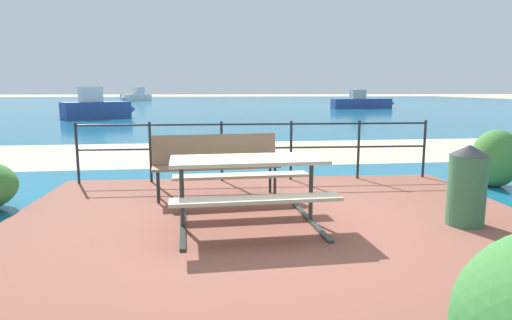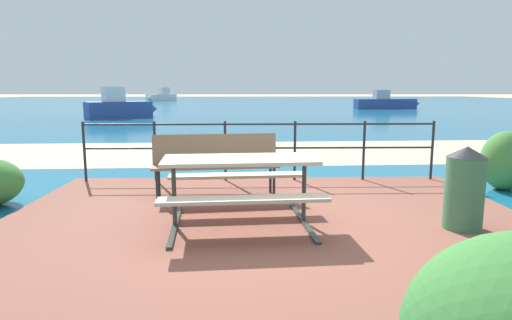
{
  "view_description": "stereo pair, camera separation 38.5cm",
  "coord_description": "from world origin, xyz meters",
  "px_view_note": "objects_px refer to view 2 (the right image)",
  "views": [
    {
      "loc": [
        -0.65,
        -4.93,
        1.61
      ],
      "look_at": [
        -0.1,
        1.4,
        0.57
      ],
      "focal_mm": 30.7,
      "sensor_mm": 36.0,
      "label": 1
    },
    {
      "loc": [
        -0.26,
        -4.95,
        1.61
      ],
      "look_at": [
        -0.1,
        1.4,
        0.57
      ],
      "focal_mm": 30.7,
      "sensor_mm": 36.0,
      "label": 2
    }
  ],
  "objects_px": {
    "trash_bin": "(465,188)",
    "boat_far": "(387,103)",
    "park_bench": "(216,159)",
    "picnic_table": "(240,174)",
    "boat_near": "(161,96)",
    "boat_mid": "(120,108)"
  },
  "relations": [
    {
      "from": "boat_mid",
      "to": "boat_far",
      "type": "relative_size",
      "value": 0.68
    },
    {
      "from": "picnic_table",
      "to": "park_bench",
      "type": "relative_size",
      "value": 1.0
    },
    {
      "from": "picnic_table",
      "to": "boat_far",
      "type": "height_order",
      "value": "boat_far"
    },
    {
      "from": "trash_bin",
      "to": "boat_near",
      "type": "distance_m",
      "value": 55.6
    },
    {
      "from": "boat_near",
      "to": "picnic_table",
      "type": "bearing_deg",
      "value": 39.9
    },
    {
      "from": "park_bench",
      "to": "picnic_table",
      "type": "bearing_deg",
      "value": -81.63
    },
    {
      "from": "boat_near",
      "to": "park_bench",
      "type": "bearing_deg",
      "value": 39.81
    },
    {
      "from": "park_bench",
      "to": "boat_mid",
      "type": "distance_m",
      "value": 19.28
    },
    {
      "from": "picnic_table",
      "to": "boat_near",
      "type": "relative_size",
      "value": 0.36
    },
    {
      "from": "trash_bin",
      "to": "boat_mid",
      "type": "relative_size",
      "value": 0.24
    },
    {
      "from": "park_bench",
      "to": "trash_bin",
      "type": "xyz_separation_m",
      "value": [
        2.85,
        -1.6,
        -0.08
      ]
    },
    {
      "from": "picnic_table",
      "to": "trash_bin",
      "type": "height_order",
      "value": "trash_bin"
    },
    {
      "from": "park_bench",
      "to": "boat_far",
      "type": "xyz_separation_m",
      "value": [
        11.86,
        28.89,
        -0.1
      ]
    },
    {
      "from": "park_bench",
      "to": "boat_far",
      "type": "distance_m",
      "value": 31.23
    },
    {
      "from": "park_bench",
      "to": "boat_far",
      "type": "bearing_deg",
      "value": 61.32
    },
    {
      "from": "park_bench",
      "to": "boat_near",
      "type": "relative_size",
      "value": 0.36
    },
    {
      "from": "trash_bin",
      "to": "boat_far",
      "type": "distance_m",
      "value": 31.79
    },
    {
      "from": "picnic_table",
      "to": "boat_mid",
      "type": "height_order",
      "value": "boat_mid"
    },
    {
      "from": "trash_bin",
      "to": "boat_mid",
      "type": "xyz_separation_m",
      "value": [
        -9.27,
        19.77,
        0.05
      ]
    },
    {
      "from": "boat_far",
      "to": "boat_near",
      "type": "bearing_deg",
      "value": 122.73
    },
    {
      "from": "park_bench",
      "to": "trash_bin",
      "type": "distance_m",
      "value": 3.27
    },
    {
      "from": "park_bench",
      "to": "boat_near",
      "type": "distance_m",
      "value": 53.42
    }
  ]
}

